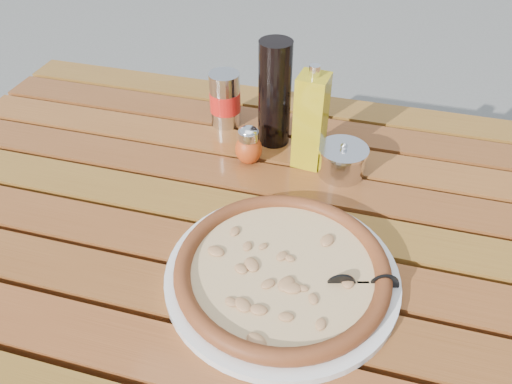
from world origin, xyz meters
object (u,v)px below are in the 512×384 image
(oregano_shaker, at_px, (310,139))
(dark_bottle, at_px, (275,94))
(pizza, at_px, (282,268))
(pepper_shaker, at_px, (249,146))
(olive_oil_cruet, at_px, (311,121))
(parmesan_tin, at_px, (342,160))
(sunglasses, at_px, (362,285))
(plate, at_px, (282,275))
(soda_can, at_px, (225,100))
(table, at_px, (253,242))

(oregano_shaker, distance_m, dark_bottle, 0.11)
(pizza, height_order, oregano_shaker, oregano_shaker)
(pizza, relative_size, pepper_shaker, 4.67)
(dark_bottle, bearing_deg, pizza, -74.17)
(oregano_shaker, height_order, olive_oil_cruet, olive_oil_cruet)
(parmesan_tin, bearing_deg, pizza, -99.87)
(oregano_shaker, height_order, sunglasses, oregano_shaker)
(pepper_shaker, height_order, olive_oil_cruet, olive_oil_cruet)
(pepper_shaker, relative_size, dark_bottle, 0.37)
(sunglasses, bearing_deg, oregano_shaker, 98.10)
(plate, height_order, soda_can, soda_can)
(plate, height_order, parmesan_tin, parmesan_tin)
(pizza, relative_size, olive_oil_cruet, 1.83)
(olive_oil_cruet, bearing_deg, sunglasses, -65.02)
(plate, xyz_separation_m, olive_oil_cruet, (-0.02, 0.31, 0.09))
(pepper_shaker, distance_m, parmesan_tin, 0.18)
(oregano_shaker, xyz_separation_m, olive_oil_cruet, (0.00, -0.03, 0.06))
(dark_bottle, bearing_deg, soda_can, 162.01)
(pizza, xyz_separation_m, dark_bottle, (-0.10, 0.37, 0.09))
(table, relative_size, olive_oil_cruet, 6.67)
(dark_bottle, distance_m, sunglasses, 0.43)
(table, height_order, soda_can, soda_can)
(pizza, distance_m, dark_bottle, 0.39)
(pizza, xyz_separation_m, olive_oil_cruet, (-0.02, 0.31, 0.07))
(dark_bottle, relative_size, olive_oil_cruet, 1.05)
(table, xyz_separation_m, pepper_shaker, (-0.05, 0.14, 0.11))
(dark_bottle, bearing_deg, olive_oil_cruet, -34.45)
(pepper_shaker, bearing_deg, oregano_shaker, 26.03)
(olive_oil_cruet, bearing_deg, oregano_shaker, 93.22)
(soda_can, bearing_deg, pizza, -61.19)
(pepper_shaker, bearing_deg, parmesan_tin, 3.39)
(oregano_shaker, relative_size, olive_oil_cruet, 0.39)
(oregano_shaker, xyz_separation_m, parmesan_tin, (0.07, -0.04, -0.01))
(oregano_shaker, distance_m, sunglasses, 0.36)
(dark_bottle, distance_m, parmesan_tin, 0.19)
(plate, height_order, oregano_shaker, oregano_shaker)
(plate, height_order, sunglasses, sunglasses)
(table, height_order, pepper_shaker, pepper_shaker)
(olive_oil_cruet, xyz_separation_m, parmesan_tin, (0.07, -0.02, -0.07))
(soda_can, xyz_separation_m, olive_oil_cruet, (0.20, -0.10, 0.04))
(olive_oil_cruet, bearing_deg, parmesan_tin, -14.83)
(parmesan_tin, bearing_deg, oregano_shaker, 148.03)
(pepper_shaker, height_order, sunglasses, pepper_shaker)
(soda_can, bearing_deg, oregano_shaker, -19.31)
(plate, relative_size, oregano_shaker, 4.39)
(plate, relative_size, sunglasses, 3.29)
(pepper_shaker, relative_size, sunglasses, 0.75)
(table, distance_m, olive_oil_cruet, 0.25)
(pepper_shaker, height_order, dark_bottle, dark_bottle)
(olive_oil_cruet, distance_m, sunglasses, 0.34)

